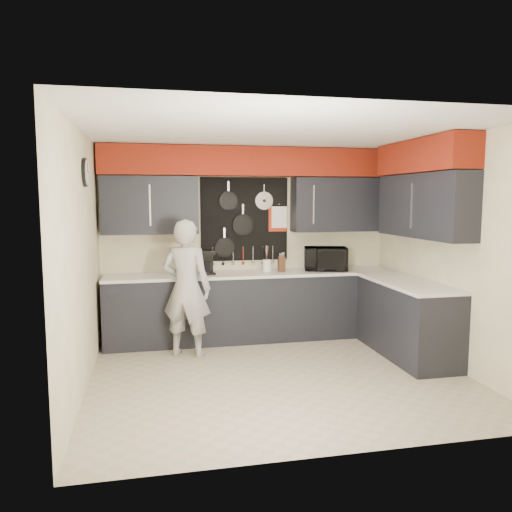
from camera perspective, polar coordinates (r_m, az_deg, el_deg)
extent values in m
plane|color=tan|center=(5.59, 2.61, -13.42)|extent=(4.00, 4.00, 0.00)
cube|color=#FBF8C2|center=(6.98, -0.93, 1.57)|extent=(4.00, 0.01, 2.60)
cube|color=black|center=(6.67, -12.02, 5.71)|extent=(1.24, 0.32, 0.75)
cube|color=black|center=(7.16, 9.46, 5.81)|extent=(1.34, 0.32, 0.75)
cube|color=maroon|center=(6.80, -0.66, 10.72)|extent=(3.94, 0.36, 0.38)
cube|color=black|center=(6.94, -1.32, 4.23)|extent=(1.22, 0.03, 1.15)
cylinder|color=black|center=(6.85, -3.17, 6.32)|extent=(0.26, 0.04, 0.26)
cylinder|color=black|center=(6.90, -1.51, 3.59)|extent=(0.30, 0.04, 0.30)
cylinder|color=black|center=(6.88, -3.63, 0.98)|extent=(0.27, 0.04, 0.27)
cylinder|color=silver|center=(6.95, 0.92, 6.33)|extent=(0.25, 0.02, 0.25)
cube|color=#A5250C|center=(7.02, 2.49, 4.21)|extent=(0.26, 0.01, 0.34)
cube|color=white|center=(7.01, 2.68, 4.45)|extent=(0.22, 0.01, 0.30)
cylinder|color=silver|center=(6.88, -4.96, 0.05)|extent=(0.01, 0.01, 0.20)
cylinder|color=silver|center=(6.90, -3.79, 0.08)|extent=(0.01, 0.01, 0.20)
cylinder|color=silver|center=(6.92, -2.63, 0.11)|extent=(0.01, 0.01, 0.20)
cylinder|color=silver|center=(6.95, -1.48, 0.13)|extent=(0.01, 0.01, 0.20)
cylinder|color=silver|center=(6.97, -0.33, 0.16)|extent=(0.01, 0.01, 0.20)
cylinder|color=silver|center=(7.00, 0.80, 0.19)|extent=(0.01, 0.01, 0.20)
cylinder|color=silver|center=(7.04, 1.93, 0.21)|extent=(0.01, 0.01, 0.20)
cube|color=#FBF8C2|center=(6.10, 21.14, 0.39)|extent=(0.01, 3.50, 2.60)
cube|color=black|center=(6.24, 18.64, 5.46)|extent=(0.32, 1.70, 0.75)
cube|color=maroon|center=(6.25, 18.67, 10.74)|extent=(0.36, 1.70, 0.38)
cube|color=#FBF8C2|center=(5.16, -19.29, -0.59)|extent=(0.01, 3.50, 2.60)
cylinder|color=black|center=(5.52, -18.96, 9.03)|extent=(0.04, 0.30, 0.30)
cylinder|color=white|center=(5.52, -18.73, 9.04)|extent=(0.01, 0.26, 0.26)
cube|color=black|center=(6.82, -0.44, -5.86)|extent=(3.90, 0.60, 0.88)
cube|color=white|center=(6.72, -0.42, -2.06)|extent=(3.90, 0.63, 0.04)
cube|color=black|center=(6.39, 16.86, -7.01)|extent=(0.60, 1.60, 0.88)
cube|color=white|center=(6.29, 16.88, -2.95)|extent=(0.63, 1.60, 0.04)
cube|color=black|center=(6.67, 0.01, -9.60)|extent=(3.90, 0.06, 0.10)
imported|color=black|center=(6.98, 7.94, -0.32)|extent=(0.66, 0.53, 0.32)
cube|color=#341810|center=(6.79, 2.94, -0.94)|extent=(0.10, 0.10, 0.20)
cylinder|color=white|center=(6.83, 1.25, -1.08)|extent=(0.12, 0.12, 0.16)
cube|color=black|center=(6.58, -5.62, -1.97)|extent=(0.21, 0.24, 0.03)
cube|color=black|center=(6.64, -5.71, -0.59)|extent=(0.18, 0.09, 0.29)
cube|color=black|center=(6.55, -5.65, 0.42)|extent=(0.21, 0.24, 0.06)
cylinder|color=black|center=(6.55, -5.61, -1.28)|extent=(0.11, 0.11, 0.14)
imported|color=#B6B6B4|center=(6.08, -7.97, -3.67)|extent=(0.72, 0.61, 1.67)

